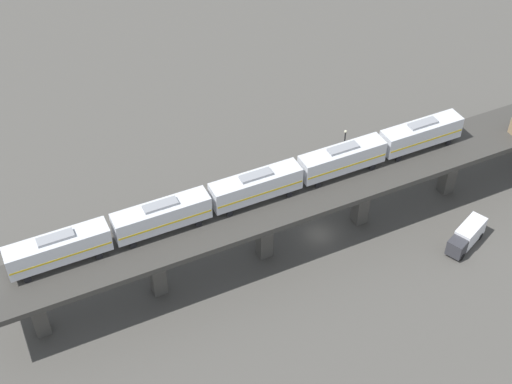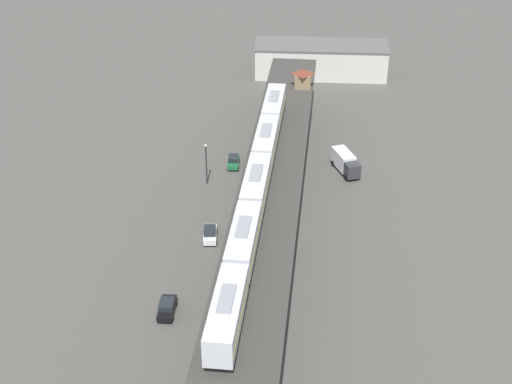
{
  "view_description": "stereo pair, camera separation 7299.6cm",
  "coord_description": "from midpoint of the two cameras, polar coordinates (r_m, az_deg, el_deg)",
  "views": [
    {
      "loc": [
        61.52,
        -34.76,
        70.65
      ],
      "look_at": [
        -0.88,
        -9.12,
        10.33
      ],
      "focal_mm": 50.0,
      "sensor_mm": 36.0,
      "label": 1
    },
    {
      "loc": [
        12.28,
        -86.49,
        55.57
      ],
      "look_at": [
        -0.88,
        -9.12,
        10.33
      ],
      "focal_mm": 50.0,
      "sensor_mm": 36.0,
      "label": 2
    }
  ],
  "objects": [
    {
      "name": "delivery_truck",
      "position": [
        103.17,
        -7.86,
        -6.86
      ],
      "size": [
        5.28,
        7.43,
        3.2
      ],
      "color": "#333338",
      "rests_on": "ground"
    },
    {
      "name": "street_car_green",
      "position": [
        109.19,
        -17.34,
        -6.34
      ],
      "size": [
        2.43,
        4.61,
        1.89
      ],
      "color": "#1E6638",
      "rests_on": "ground"
    },
    {
      "name": "signal_hut",
      "position": [
        111.99,
        -10.47,
        1.48
      ],
      "size": [
        3.4,
        3.4,
        3.4
      ],
      "color": "#8C7251",
      "rests_on": "elevated_viaduct"
    },
    {
      "name": "street_lamp",
      "position": [
        104.17,
        -20.62,
        -6.78
      ],
      "size": [
        0.44,
        0.44,
        6.94
      ],
      "color": "black",
      "rests_on": "ground"
    },
    {
      "name": "street_car_white",
      "position": [
        94.4,
        -22.5,
        -14.11
      ],
      "size": [
        2.61,
        4.66,
        1.89
      ],
      "color": "silver",
      "rests_on": "ground"
    },
    {
      "name": "subway_train",
      "position": [
        82.2,
        -20.8,
        -11.44
      ],
      "size": [
        6.38,
        62.46,
        4.45
      ],
      "color": "silver",
      "rests_on": "elevated_viaduct"
    },
    {
      "name": "ground_plane",
      "position": [
        94.97,
        -16.47,
        -13.23
      ],
      "size": [
        400.0,
        400.0,
        0.0
      ],
      "primitive_type": "plane",
      "color": "#4C4944"
    },
    {
      "name": "warehouse_building",
      "position": [
        140.9,
        -5.94,
        4.72
      ],
      "size": [
        29.43,
        12.96,
        6.8
      ],
      "color": "beige",
      "rests_on": "ground"
    },
    {
      "name": "street_car_black",
      "position": [
        86.59,
        -29.09,
        -21.01
      ],
      "size": [
        2.32,
        4.57,
        1.89
      ],
      "color": "black",
      "rests_on": "ground"
    },
    {
      "name": "elevated_viaduct",
      "position": [
        90.0,
        -17.21,
        -9.79
      ],
      "size": [
        13.64,
        92.33,
        8.83
      ],
      "color": "#393733",
      "rests_on": "ground"
    }
  ]
}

